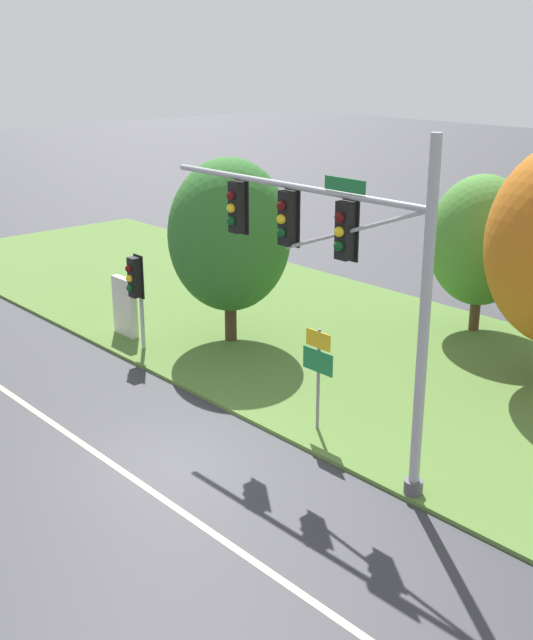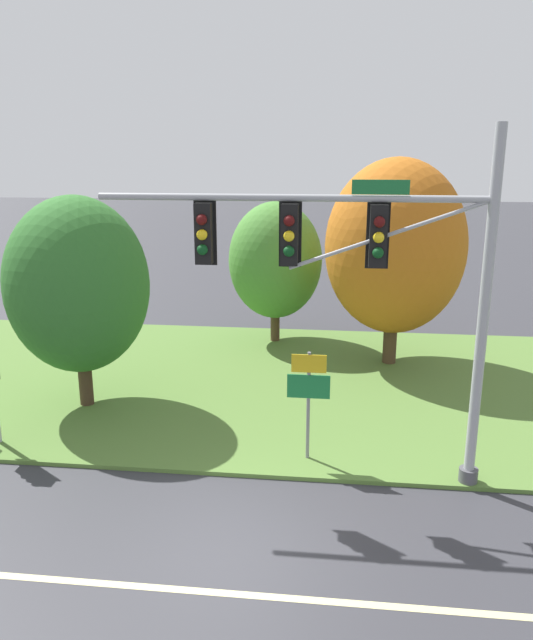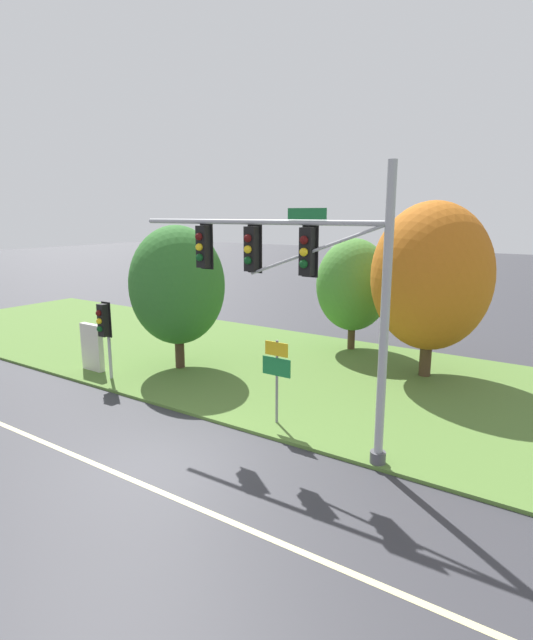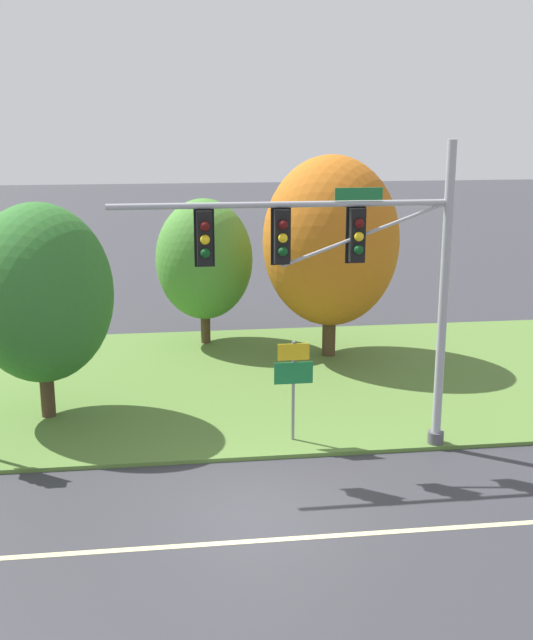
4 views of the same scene
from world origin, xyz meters
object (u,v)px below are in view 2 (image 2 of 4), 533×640
at_px(traffic_signal_mast, 363,266).
at_px(tree_behind_signpost, 395,247).
at_px(route_sign_post, 309,389).
at_px(tree_nearest_road, 78,285).
at_px(tree_left_of_mast, 275,261).

xyz_separation_m(traffic_signal_mast, tree_behind_signpost, (1.30, 7.69, -0.76)).
xyz_separation_m(route_sign_post, tree_behind_signpost, (2.37, 7.02, 2.17)).
relative_size(route_sign_post, tree_nearest_road, 0.44).
distance_m(traffic_signal_mast, route_sign_post, 3.20).
xyz_separation_m(tree_nearest_road, tree_behind_signpost, (8.67, 4.55, 0.48)).
distance_m(traffic_signal_mast, tree_left_of_mast, 10.24).
bearing_deg(tree_left_of_mast, tree_nearest_road, -125.07).
relative_size(traffic_signal_mast, tree_left_of_mast, 1.56).
bearing_deg(tree_behind_signpost, route_sign_post, -108.67).
bearing_deg(tree_behind_signpost, traffic_signal_mast, -99.58).
xyz_separation_m(traffic_signal_mast, tree_left_of_mast, (-2.74, 9.73, -1.63)).
distance_m(tree_left_of_mast, tree_behind_signpost, 4.61).
relative_size(tree_nearest_road, tree_left_of_mast, 1.13).
height_order(route_sign_post, tree_left_of_mast, tree_left_of_mast).
height_order(traffic_signal_mast, route_sign_post, traffic_signal_mast).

